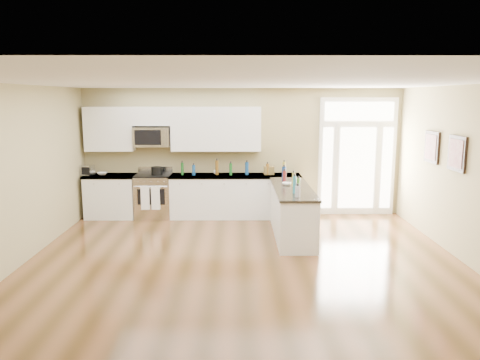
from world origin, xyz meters
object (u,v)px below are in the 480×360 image
object	(u,v)px
peninsula_cabinet	(292,214)
toaster_oven	(87,170)
kitchen_range	(154,196)
stockpot	(157,170)

from	to	relation	value
peninsula_cabinet	toaster_oven	world-z (taller)	toaster_oven
kitchen_range	stockpot	world-z (taller)	stockpot
kitchen_range	peninsula_cabinet	bearing A→B (deg)	-26.82
peninsula_cabinet	kitchen_range	xyz separation A→B (m)	(-2.86, 1.45, 0.04)
peninsula_cabinet	stockpot	distance (m)	3.17
peninsula_cabinet	stockpot	xyz separation A→B (m)	(-2.77, 1.41, 0.61)
stockpot	kitchen_range	bearing A→B (deg)	158.89
kitchen_range	toaster_oven	xyz separation A→B (m)	(-1.41, -0.04, 0.57)
stockpot	peninsula_cabinet	bearing A→B (deg)	-27.00
peninsula_cabinet	kitchen_range	distance (m)	3.21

